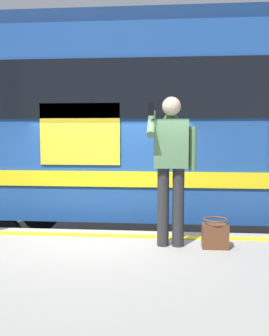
{
  "coord_description": "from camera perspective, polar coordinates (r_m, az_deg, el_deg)",
  "views": [
    {
      "loc": [
        -0.93,
        5.33,
        2.37
      ],
      "look_at": [
        -0.47,
        0.3,
        1.91
      ],
      "focal_mm": 42.18,
      "sensor_mm": 36.0,
      "label": 1
    }
  ],
  "objects": [
    {
      "name": "passenger",
      "position": [
        4.67,
        5.32,
        1.41
      ],
      "size": [
        0.57,
        0.55,
        1.77
      ],
      "color": "#262628",
      "rests_on": "platform"
    },
    {
      "name": "safety_line",
      "position": [
        5.29,
        -5.12,
        -9.66
      ],
      "size": [
        13.62,
        0.16,
        0.01
      ],
      "primitive_type": "cube",
      "color": "yellow",
      "rests_on": "platform"
    },
    {
      "name": "handbag",
      "position": [
        4.79,
        11.57,
        -9.42
      ],
      "size": [
        0.3,
        0.28,
        0.35
      ],
      "color": "#59331E",
      "rests_on": "platform"
    },
    {
      "name": "train_carriage",
      "position": [
        7.36,
        7.93,
        6.92
      ],
      "size": [
        9.9,
        2.74,
        4.1
      ],
      "color": "#1E478C",
      "rests_on": "ground"
    },
    {
      "name": "track_rail_far",
      "position": [
        8.45,
        -1.27,
        -10.47
      ],
      "size": [
        18.07,
        0.08,
        0.16
      ],
      "primitive_type": "cube",
      "color": "slate",
      "rests_on": "ground"
    },
    {
      "name": "ground_plane",
      "position": [
        5.91,
        -4.48,
        -18.41
      ],
      "size": [
        24.08,
        24.08,
        0.0
      ],
      "primitive_type": "plane",
      "color": "#4C4742"
    },
    {
      "name": "track_rail_near",
      "position": [
        7.09,
        -2.64,
        -13.6
      ],
      "size": [
        18.07,
        0.08,
        0.16
      ],
      "primitive_type": "cube",
      "color": "slate",
      "rests_on": "ground"
    }
  ]
}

